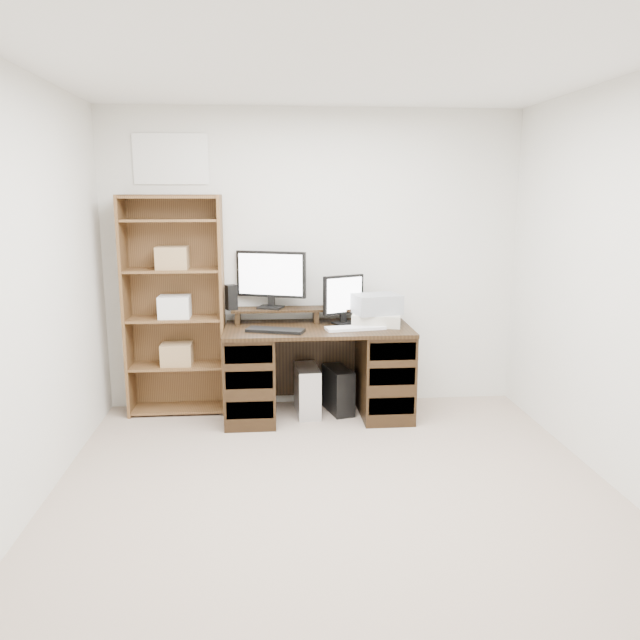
{
  "coord_description": "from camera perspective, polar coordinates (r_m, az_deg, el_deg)",
  "views": [
    {
      "loc": [
        -0.39,
        -3.26,
        1.81
      ],
      "look_at": [
        0.01,
        1.43,
        0.85
      ],
      "focal_mm": 35.0,
      "sensor_mm": 36.0,
      "label": 1
    }
  ],
  "objects": [
    {
      "name": "room",
      "position": [
        3.34,
        1.95,
        1.87
      ],
      "size": [
        3.54,
        4.04,
        2.54
      ],
      "color": "tan",
      "rests_on": "ground"
    },
    {
      "name": "riser_shelf",
      "position": [
        5.22,
        -0.39,
        0.84
      ],
      "size": [
        1.4,
        0.22,
        0.12
      ],
      "color": "black",
      "rests_on": "desk"
    },
    {
      "name": "keyboard_white",
      "position": [
        4.95,
        3.26,
        -0.73
      ],
      "size": [
        0.49,
        0.22,
        0.02
      ],
      "primitive_type": "cube",
      "rotation": [
        0.0,
        0.0,
        0.16
      ],
      "color": "silver",
      "rests_on": "desk"
    },
    {
      "name": "printer",
      "position": [
        5.12,
        5.18,
        0.07
      ],
      "size": [
        0.44,
        0.37,
        0.1
      ],
      "primitive_type": "cube",
      "rotation": [
        0.0,
        0.0,
        -0.22
      ],
      "color": "beige",
      "rests_on": "desk"
    },
    {
      "name": "speaker",
      "position": [
        5.16,
        -8.12,
        2.07
      ],
      "size": [
        0.11,
        0.11,
        0.21
      ],
      "primitive_type": "cube",
      "rotation": [
        0.0,
        0.0,
        0.42
      ],
      "color": "black",
      "rests_on": "riser_shelf"
    },
    {
      "name": "keyboard_black",
      "position": [
        4.86,
        -4.11,
        -0.95
      ],
      "size": [
        0.47,
        0.28,
        0.02
      ],
      "primitive_type": "cube",
      "rotation": [
        0.0,
        0.0,
        -0.32
      ],
      "color": "black",
      "rests_on": "desk"
    },
    {
      "name": "bookshelf",
      "position": [
        5.25,
        -13.12,
        1.43
      ],
      "size": [
        0.8,
        0.3,
        1.8
      ],
      "color": "brown",
      "rests_on": "ground"
    },
    {
      "name": "basket",
      "position": [
        5.09,
        5.21,
        1.47
      ],
      "size": [
        0.42,
        0.34,
        0.16
      ],
      "primitive_type": "cube",
      "rotation": [
        0.0,
        0.0,
        0.22
      ],
      "color": "#909499",
      "rests_on": "printer"
    },
    {
      "name": "monitor_small",
      "position": [
        5.12,
        2.16,
        2.06
      ],
      "size": [
        0.35,
        0.21,
        0.4
      ],
      "rotation": [
        0.0,
        0.0,
        0.43
      ],
      "color": "black",
      "rests_on": "desk"
    },
    {
      "name": "tower_silver",
      "position": [
        5.21,
        -1.17,
        -6.44
      ],
      "size": [
        0.21,
        0.42,
        0.4
      ],
      "primitive_type": "cube",
      "rotation": [
        0.0,
        0.0,
        0.06
      ],
      "color": "silver",
      "rests_on": "ground"
    },
    {
      "name": "desk",
      "position": [
        5.12,
        -0.2,
        -4.58
      ],
      "size": [
        1.5,
        0.7,
        0.75
      ],
      "color": "black",
      "rests_on": "ground"
    },
    {
      "name": "monitor_wide",
      "position": [
        5.18,
        -4.51,
        3.99
      ],
      "size": [
        0.57,
        0.25,
        0.47
      ],
      "rotation": [
        0.0,
        0.0,
        -0.36
      ],
      "color": "black",
      "rests_on": "riser_shelf"
    },
    {
      "name": "mouse",
      "position": [
        5.02,
        6.87,
        -0.56
      ],
      "size": [
        0.1,
        0.08,
        0.03
      ],
      "primitive_type": "ellipsoid",
      "rotation": [
        0.0,
        0.0,
        -0.24
      ],
      "color": "silver",
      "rests_on": "desk"
    },
    {
      "name": "tower_black",
      "position": [
        5.27,
        1.67,
        -6.4
      ],
      "size": [
        0.25,
        0.41,
        0.38
      ],
      "rotation": [
        0.0,
        0.0,
        0.25
      ],
      "color": "black",
      "rests_on": "ground"
    }
  ]
}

